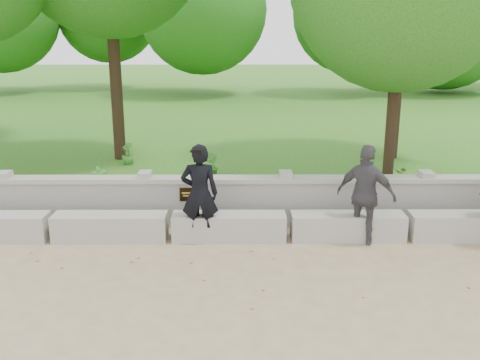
# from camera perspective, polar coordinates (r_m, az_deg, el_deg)

# --- Properties ---
(ground) EXTENTS (80.00, 80.00, 0.00)m
(ground) POSITION_cam_1_polar(r_m,az_deg,el_deg) (7.47, -9.25, -11.72)
(ground) COLOR tan
(ground) RESTS_ON ground
(lawn) EXTENTS (40.00, 22.00, 0.25)m
(lawn) POSITION_cam_1_polar(r_m,az_deg,el_deg) (20.84, -3.44, 6.56)
(lawn) COLOR #265A15
(lawn) RESTS_ON ground
(concrete_bench) EXTENTS (11.90, 0.45, 0.45)m
(concrete_bench) POSITION_cam_1_polar(r_m,az_deg,el_deg) (9.10, -7.50, -4.97)
(concrete_bench) COLOR #ADABA4
(concrete_bench) RESTS_ON ground
(parapet_wall) EXTENTS (12.50, 0.35, 0.90)m
(parapet_wall) POSITION_cam_1_polar(r_m,az_deg,el_deg) (9.68, -7.05, -2.18)
(parapet_wall) COLOR #A3A19A
(parapet_wall) RESTS_ON ground
(man_main) EXTENTS (0.61, 0.55, 1.67)m
(man_main) POSITION_cam_1_polar(r_m,az_deg,el_deg) (8.75, -4.33, -1.48)
(man_main) COLOR black
(man_main) RESTS_ON ground
(visitor_right) EXTENTS (1.05, 0.84, 1.66)m
(visitor_right) POSITION_cam_1_polar(r_m,az_deg,el_deg) (8.92, 13.29, -1.57)
(visitor_right) COLOR #404045
(visitor_right) RESTS_ON ground
(shrub_a) EXTENTS (0.41, 0.42, 0.67)m
(shrub_a) POSITION_cam_1_polar(r_m,az_deg,el_deg) (10.57, -14.60, -0.36)
(shrub_a) COLOR #3C7D2A
(shrub_a) RESTS_ON lawn
(shrub_b) EXTENTS (0.38, 0.39, 0.55)m
(shrub_b) POSITION_cam_1_polar(r_m,az_deg,el_deg) (11.85, -3.02, 1.54)
(shrub_b) COLOR #3C7D2A
(shrub_b) RESTS_ON lawn
(shrub_c) EXTENTS (0.68, 0.65, 0.58)m
(shrub_c) POSITION_cam_1_polar(r_m,az_deg,el_deg) (10.77, 17.60, -0.53)
(shrub_c) COLOR #3C7D2A
(shrub_c) RESTS_ON lawn
(shrub_d) EXTENTS (0.40, 0.40, 0.54)m
(shrub_d) POSITION_cam_1_polar(r_m,az_deg,el_deg) (13.32, -11.88, 2.79)
(shrub_d) COLOR #3C7D2A
(shrub_d) RESTS_ON lawn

